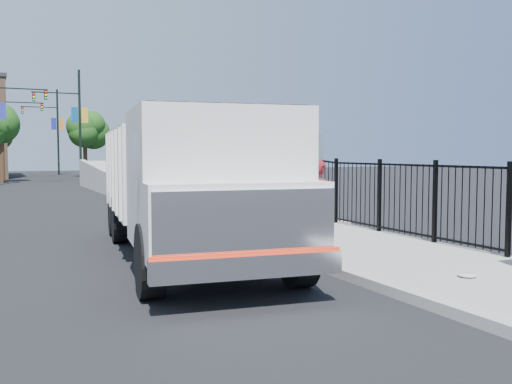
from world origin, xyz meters
name	(u,v)px	position (x,y,z in m)	size (l,w,h in m)	color
ground	(296,260)	(0.00, 0.00, 0.00)	(120.00, 120.00, 0.00)	black
sidewalk	(443,267)	(1.93, -2.00, 0.06)	(3.55, 12.00, 0.12)	#9E998E
curb	(355,276)	(0.00, -2.00, 0.08)	(0.30, 12.00, 0.16)	#ADAAA3
ramp	(168,198)	(2.12, 16.00, 0.00)	(3.95, 24.00, 1.70)	#9E998E
iron_fence	(229,182)	(3.55, 12.00, 0.90)	(0.10, 28.00, 1.80)	black
truck	(189,178)	(-1.85, 1.08, 1.63)	(3.74, 8.72, 2.89)	black
worker	(318,207)	(0.40, -0.17, 1.07)	(0.69, 0.45, 1.89)	maroon
debris	(467,275)	(1.49, -2.99, 0.16)	(0.31, 0.31, 0.08)	silver
light_pole_0	(2,118)	(-4.55, 30.92, 4.36)	(3.77, 0.22, 8.00)	black
light_pole_1	(75,121)	(0.30, 32.68, 4.36)	(3.78, 0.22, 8.00)	black
light_pole_2	(7,125)	(-3.87, 42.05, 4.36)	(3.77, 0.22, 8.00)	black
light_pole_3	(54,128)	(0.30, 46.68, 4.36)	(3.78, 0.22, 8.00)	black
tree_0	(1,126)	(-4.53, 34.11, 3.96)	(2.86, 2.86, 5.43)	#382314
tree_1	(85,131)	(2.26, 41.42, 3.95)	(2.63, 2.63, 5.32)	#382314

